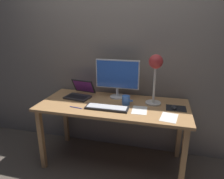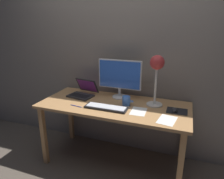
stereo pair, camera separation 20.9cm
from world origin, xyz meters
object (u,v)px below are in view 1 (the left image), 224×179
at_px(keyboard_main, 107,108).
at_px(laptop, 80,92).
at_px(monitor, 117,76).
at_px(desk_lamp, 155,68).
at_px(coffee_mug, 126,100).
at_px(pen, 76,107).
at_px(mouse, 174,107).

height_order(keyboard_main, laptop, laptop).
xyz_separation_m(monitor, keyboard_main, (-0.03, -0.36, -0.24)).
height_order(monitor, desk_lamp, desk_lamp).
height_order(monitor, keyboard_main, monitor).
bearing_deg(coffee_mug, keyboard_main, -136.31).
xyz_separation_m(laptop, pen, (0.09, -0.34, -0.05)).
bearing_deg(monitor, laptop, -170.18).
bearing_deg(monitor, coffee_mug, -54.11).
distance_m(mouse, coffee_mug, 0.50).
relative_size(laptop, pen, 2.34).
relative_size(desk_lamp, coffee_mug, 4.45).
height_order(desk_lamp, coffee_mug, desk_lamp).
relative_size(monitor, desk_lamp, 0.94).
relative_size(keyboard_main, mouse, 4.59).
bearing_deg(mouse, desk_lamp, 155.83).
bearing_deg(pen, mouse, 12.78).
height_order(mouse, pen, mouse).
distance_m(keyboard_main, coffee_mug, 0.24).
bearing_deg(coffee_mug, mouse, 0.77).
xyz_separation_m(laptop, coffee_mug, (0.57, -0.12, -0.01)).
bearing_deg(pen, keyboard_main, 9.91).
bearing_deg(mouse, coffee_mug, -179.23).
bearing_deg(monitor, pen, -129.67).
bearing_deg(keyboard_main, laptop, 145.04).
bearing_deg(laptop, coffee_mug, -12.10).
bearing_deg(coffee_mug, desk_lamp, 20.29).
distance_m(desk_lamp, coffee_mug, 0.46).
relative_size(laptop, desk_lamp, 0.62).
height_order(mouse, coffee_mug, coffee_mug).
xyz_separation_m(keyboard_main, coffee_mug, (0.17, 0.16, 0.04)).
xyz_separation_m(desk_lamp, mouse, (0.22, -0.10, -0.37)).
bearing_deg(pen, desk_lamp, 22.65).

